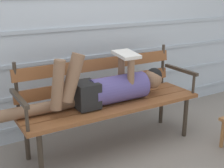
# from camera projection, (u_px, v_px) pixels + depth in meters

# --- Properties ---
(ground_plane) EXTENTS (12.00, 12.00, 0.00)m
(ground_plane) POSITION_uv_depth(u_px,v_px,m) (121.00, 154.00, 2.82)
(ground_plane) COLOR gray
(house_siding) EXTENTS (5.29, 0.08, 2.48)m
(house_siding) POSITION_uv_depth(u_px,v_px,m) (82.00, 12.00, 3.07)
(house_siding) COLOR #B2BCC6
(house_siding) RESTS_ON ground
(park_bench) EXTENTS (1.73, 0.51, 0.89)m
(park_bench) POSITION_uv_depth(u_px,v_px,m) (108.00, 96.00, 2.86)
(park_bench) COLOR brown
(park_bench) RESTS_ON ground
(reclining_person) EXTENTS (1.68, 0.26, 0.52)m
(reclining_person) POSITION_uv_depth(u_px,v_px,m) (107.00, 88.00, 2.74)
(reclining_person) COLOR #514784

